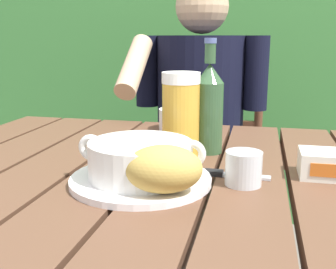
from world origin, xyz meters
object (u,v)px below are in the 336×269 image
bread_roll (162,169)px  beer_glass (181,114)px  table_knife (222,174)px  butter_tub (329,164)px  diner_bowl (182,120)px  serving_plate (141,180)px  chair_near_diner (204,167)px  person_eating (198,122)px  beer_bottle (209,107)px  soup_bowl (140,158)px  water_glass_small (244,168)px

bread_roll → beer_glass: 0.27m
bread_roll → table_knife: bearing=57.4°
butter_tub → diner_bowl: size_ratio=0.84×
table_knife → diner_bowl: bearing=111.8°
table_knife → diner_bowl: size_ratio=1.18×
serving_plate → bread_roll: (0.05, -0.06, 0.05)m
chair_near_diner → serving_plate: (0.01, -0.99, 0.29)m
serving_plate → beer_glass: (0.04, 0.20, 0.09)m
person_eating → bread_roll: person_eating is taller
chair_near_diner → person_eating: 0.31m
bread_roll → serving_plate: bearing=130.6°
butter_tub → beer_bottle: bearing=153.4°
serving_plate → beer_bottle: bearing=68.1°
beer_bottle → butter_tub: (0.25, -0.12, -0.08)m
beer_glass → diner_bowl: bearing=100.3°
person_eating → beer_glass: size_ratio=6.69×
person_eating → bread_roll: size_ratio=8.51×
diner_bowl → serving_plate: bearing=-88.8°
person_eating → serving_plate: bearing=-89.1°
person_eating → beer_glass: 0.61m
chair_near_diner → soup_bowl: bearing=-89.4°
soup_bowl → water_glass_small: (0.18, 0.03, -0.02)m
person_eating → soup_bowl: size_ratio=5.23×
serving_plate → water_glass_small: water_glass_small is taller
serving_plate → butter_tub: 0.36m
beer_glass → water_glass_small: beer_glass is taller
serving_plate → bread_roll: bread_roll is taller
person_eating → beer_glass: bearing=-85.3°
person_eating → serving_plate: (0.01, -0.79, 0.05)m
serving_plate → water_glass_small: size_ratio=3.91×
beer_glass → table_knife: size_ratio=1.22×
water_glass_small → serving_plate: bearing=-170.1°
person_eating → water_glass_small: size_ratio=18.83×
person_eating → water_glass_small: person_eating is taller
soup_bowl → diner_bowl: size_ratio=1.84×
serving_plate → butter_tub: bearing=18.1°
soup_bowl → beer_bottle: size_ratio=0.92×
serving_plate → diner_bowl: (-0.01, 0.45, 0.02)m
bread_roll → water_glass_small: bread_roll is taller
chair_near_diner → beer_bottle: 0.85m
beer_bottle → chair_near_diner: bearing=97.9°
chair_near_diner → water_glass_small: size_ratio=15.58×
bread_roll → diner_bowl: bread_roll is taller
person_eating → water_glass_small: bearing=-75.4°
table_knife → water_glass_small: bearing=-43.4°
chair_near_diner → table_knife: bearing=-80.6°
water_glass_small → table_knife: 0.06m
bread_roll → butter_tub: (0.29, 0.18, -0.03)m
beer_bottle → table_knife: beer_bottle is taller
diner_bowl → butter_tub: bearing=-44.1°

